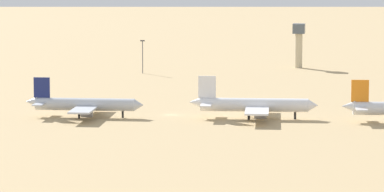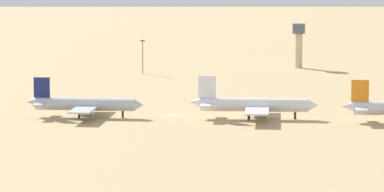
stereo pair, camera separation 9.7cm
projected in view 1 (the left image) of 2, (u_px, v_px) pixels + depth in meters
ground at (171, 115)px, 357.89m from camera, size 4000.00×4000.00×0.00m
parked_jet_navy_3 at (84, 104)px, 352.33m from camera, size 37.30×31.42×12.32m
parked_jet_white_4 at (253, 105)px, 349.13m from camera, size 39.84×33.66×13.15m
control_tower at (299, 41)px, 495.39m from camera, size 5.20×5.20×19.28m
light_pole_mid at (143, 54)px, 473.82m from camera, size 1.80×0.50×13.95m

